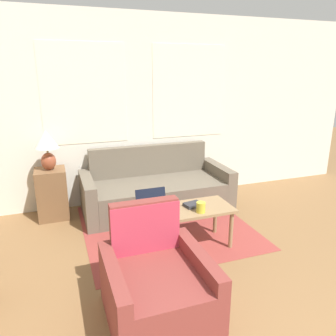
% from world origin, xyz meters
% --- Properties ---
extents(wall_back, '(6.93, 0.06, 2.60)m').
position_xyz_m(wall_back, '(-0.00, 4.02, 1.31)').
color(wall_back, silver).
rests_on(wall_back, ground_plane).
extents(rug, '(1.96, 1.90, 0.01)m').
position_xyz_m(rug, '(-0.06, 2.98, 0.00)').
color(rug, brown).
rests_on(rug, ground_plane).
extents(couch, '(1.98, 0.86, 0.83)m').
position_xyz_m(couch, '(-0.00, 3.57, 0.25)').
color(couch, '#665B4C').
rests_on(couch, ground_plane).
extents(armchair, '(0.76, 0.82, 0.84)m').
position_xyz_m(armchair, '(-0.63, 1.58, 0.25)').
color(armchair, brown).
rests_on(armchair, ground_plane).
extents(side_table, '(0.37, 0.37, 0.65)m').
position_xyz_m(side_table, '(-1.35, 3.73, 0.33)').
color(side_table, brown).
rests_on(side_table, ground_plane).
extents(table_lamp, '(0.29, 0.29, 0.50)m').
position_xyz_m(table_lamp, '(-1.35, 3.73, 0.96)').
color(table_lamp, brown).
rests_on(table_lamp, side_table).
extents(coffee_table, '(1.09, 0.47, 0.45)m').
position_xyz_m(coffee_table, '(-0.06, 2.45, 0.39)').
color(coffee_table, '#8E704C').
rests_on(coffee_table, ground_plane).
extents(laptop, '(0.32, 0.26, 0.22)m').
position_xyz_m(laptop, '(-0.36, 2.50, 0.50)').
color(laptop, '#47474C').
rests_on(laptop, coffee_table).
extents(cup_navy, '(0.09, 0.09, 0.11)m').
position_xyz_m(cup_navy, '(0.09, 2.32, 0.50)').
color(cup_navy, gold).
rests_on(cup_navy, coffee_table).
extents(book_red, '(0.20, 0.16, 0.04)m').
position_xyz_m(book_red, '(0.08, 2.49, 0.47)').
color(book_red, '#2D2D33').
rests_on(book_red, coffee_table).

